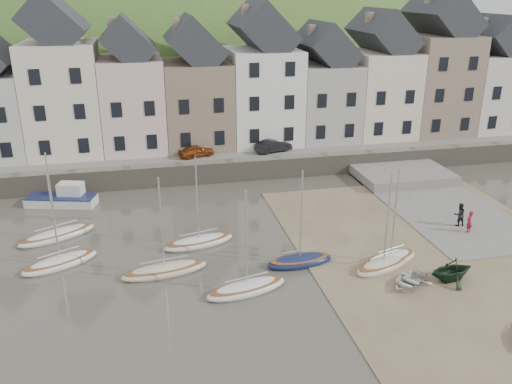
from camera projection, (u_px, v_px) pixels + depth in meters
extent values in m
plane|color=#484439|center=(277.00, 274.00, 31.75)|extent=(160.00, 160.00, 0.00)
cube|color=#375923|center=(207.00, 131.00, 60.67)|extent=(90.00, 30.00, 1.50)
cube|color=slate|center=(223.00, 152.00, 49.90)|extent=(70.00, 7.00, 0.10)
cube|color=slate|center=(229.00, 171.00, 46.93)|extent=(70.00, 1.20, 1.80)
cube|color=brown|center=(445.00, 255.00, 33.92)|extent=(18.00, 26.00, 0.06)
cube|color=slate|center=(437.00, 203.00, 42.01)|extent=(8.00, 18.00, 0.12)
ellipsoid|color=#375923|center=(161.00, 198.00, 91.94)|extent=(134.40, 84.00, 84.00)
cube|color=beige|center=(65.00, 99.00, 48.55)|extent=(6.40, 8.00, 10.00)
cube|color=gray|center=(33.00, 3.00, 45.29)|extent=(0.60, 0.90, 1.40)
cube|color=beige|center=(133.00, 104.00, 50.02)|extent=(5.60, 8.00, 8.50)
cube|color=gray|center=(111.00, 25.00, 47.21)|extent=(0.60, 0.90, 1.40)
cube|color=#816C59|center=(197.00, 104.00, 51.30)|extent=(6.20, 8.00, 8.00)
cube|color=gray|center=(177.00, 27.00, 48.44)|extent=(0.60, 0.90, 1.40)
cube|color=white|center=(262.00, 96.00, 52.40)|extent=(6.60, 8.00, 9.00)
cube|color=gray|center=(245.00, 12.00, 49.27)|extent=(0.60, 0.90, 1.40)
cube|color=#A9A49A|center=(322.00, 101.00, 53.91)|extent=(5.80, 8.00, 7.50)
cube|color=gray|center=(311.00, 32.00, 51.23)|extent=(0.60, 0.90, 1.40)
cube|color=beige|center=(378.00, 94.00, 54.92)|extent=(6.00, 8.00, 8.50)
cube|color=gray|center=(369.00, 20.00, 52.01)|extent=(0.60, 0.90, 1.40)
cube|color=gray|center=(434.00, 84.00, 55.89)|extent=(6.40, 8.00, 10.00)
cube|color=gray|center=(429.00, 1.00, 52.63)|extent=(0.60, 0.90, 1.40)
cube|color=beige|center=(485.00, 91.00, 57.47)|extent=(5.80, 8.00, 8.00)
cube|color=gray|center=(482.00, 24.00, 54.70)|extent=(0.60, 0.90, 1.40)
ellipsoid|color=silver|center=(57.00, 236.00, 36.23)|extent=(5.36, 3.77, 0.84)
ellipsoid|color=brown|center=(57.00, 233.00, 36.15)|extent=(4.93, 3.45, 0.20)
cylinder|color=#B2B5B7|center=(51.00, 193.00, 35.12)|extent=(0.10, 0.10, 5.60)
cylinder|color=#B2B5B7|center=(56.00, 226.00, 35.96)|extent=(2.60, 1.41, 0.08)
ellipsoid|color=silver|center=(60.00, 263.00, 32.64)|extent=(4.85, 3.49, 0.84)
ellipsoid|color=brown|center=(60.00, 260.00, 32.56)|extent=(4.45, 3.19, 0.20)
cylinder|color=#B2B5B7|center=(53.00, 217.00, 31.53)|extent=(0.10, 0.10, 5.60)
cylinder|color=#B2B5B7|center=(59.00, 252.00, 32.37)|extent=(2.32, 1.26, 0.08)
ellipsoid|color=beige|center=(165.00, 271.00, 31.74)|extent=(5.35, 2.31, 0.84)
ellipsoid|color=brown|center=(164.00, 268.00, 31.66)|extent=(4.92, 2.11, 0.20)
cylinder|color=#B2B5B7|center=(161.00, 223.00, 30.63)|extent=(0.10, 0.10, 5.60)
cylinder|color=#B2B5B7|center=(164.00, 260.00, 31.47)|extent=(2.83, 0.54, 0.08)
ellipsoid|color=silver|center=(199.00, 242.00, 35.26)|extent=(4.99, 2.61, 0.84)
ellipsoid|color=brown|center=(199.00, 239.00, 35.18)|extent=(4.58, 2.38, 0.20)
cylinder|color=#B2B5B7|center=(197.00, 199.00, 34.15)|extent=(0.10, 0.10, 5.60)
cylinder|color=#B2B5B7|center=(199.00, 232.00, 35.00)|extent=(2.56, 0.71, 0.08)
ellipsoid|color=silver|center=(247.00, 289.00, 29.83)|extent=(5.00, 2.59, 0.84)
ellipsoid|color=brown|center=(246.00, 285.00, 29.75)|extent=(4.60, 2.37, 0.20)
cylinder|color=#B2B5B7|center=(246.00, 239.00, 28.72)|extent=(0.10, 0.10, 5.60)
cylinder|color=#B2B5B7|center=(246.00, 277.00, 29.56)|extent=(2.57, 0.70, 0.08)
ellipsoid|color=#161F45|center=(300.00, 261.00, 32.82)|extent=(4.33, 1.89, 0.84)
ellipsoid|color=brown|center=(300.00, 258.00, 32.74)|extent=(3.98, 1.72, 0.20)
cylinder|color=#B2B5B7|center=(301.00, 215.00, 31.71)|extent=(0.10, 0.10, 5.60)
cylinder|color=#B2B5B7|center=(300.00, 251.00, 32.55)|extent=(2.31, 0.30, 0.08)
ellipsoid|color=silver|center=(390.00, 259.00, 33.08)|extent=(4.12, 2.59, 0.84)
ellipsoid|color=brown|center=(391.00, 256.00, 33.00)|extent=(3.78, 2.37, 0.20)
cylinder|color=#B2B5B7|center=(395.00, 213.00, 31.97)|extent=(0.10, 0.10, 5.60)
cylinder|color=#B2B5B7|center=(391.00, 248.00, 32.81)|extent=(2.04, 0.72, 0.08)
ellipsoid|color=beige|center=(383.00, 265.00, 32.36)|extent=(4.46, 2.96, 0.84)
ellipsoid|color=brown|center=(383.00, 262.00, 32.29)|extent=(4.10, 2.70, 0.20)
cylinder|color=#B2B5B7|center=(388.00, 219.00, 31.26)|extent=(0.10, 0.10, 5.60)
cylinder|color=#B2B5B7|center=(384.00, 254.00, 32.10)|extent=(2.18, 0.94, 0.08)
cube|color=silver|center=(61.00, 201.00, 41.72)|extent=(5.62, 3.06, 0.70)
cube|color=#161F45|center=(61.00, 197.00, 41.59)|extent=(5.53, 3.08, 0.08)
cube|color=silver|center=(71.00, 189.00, 41.76)|extent=(2.13, 1.65, 1.00)
imported|color=silver|center=(409.00, 281.00, 30.33)|extent=(3.40, 3.16, 0.57)
imported|color=black|center=(452.00, 270.00, 30.71)|extent=(2.99, 2.67, 1.43)
imported|color=maroon|center=(469.00, 222.00, 36.70)|extent=(0.68, 0.60, 1.56)
imported|color=black|center=(459.00, 214.00, 37.70)|extent=(0.82, 0.64, 1.69)
imported|color=maroon|center=(196.00, 151.00, 48.26)|extent=(3.44, 2.17, 1.09)
imported|color=black|center=(273.00, 146.00, 49.67)|extent=(3.73, 2.24, 1.16)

